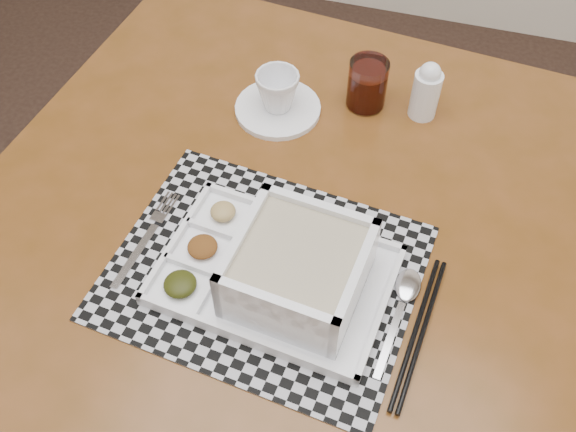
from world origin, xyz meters
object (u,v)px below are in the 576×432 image
object	(u,v)px
cup	(278,91)
creamer_bottle	(426,91)
dining_table	(292,245)
serving_tray	(290,272)
juice_glass	(367,86)

from	to	relation	value
cup	creamer_bottle	bearing A→B (deg)	22.56
dining_table	serving_tray	bearing A→B (deg)	-75.56
serving_tray	juice_glass	bearing A→B (deg)	86.76
dining_table	cup	size ratio (longest dim) A/B	14.44
juice_glass	creamer_bottle	bearing A→B (deg)	1.59
serving_tray	cup	world-z (taller)	serving_tray
serving_tray	juice_glass	distance (m)	0.40
serving_tray	creamer_bottle	world-z (taller)	creamer_bottle
cup	juice_glass	bearing A→B (deg)	30.89
dining_table	creamer_bottle	world-z (taller)	creamer_bottle
dining_table	serving_tray	world-z (taller)	serving_tray
serving_tray	creamer_bottle	bearing A→B (deg)	73.12
serving_tray	creamer_bottle	distance (m)	0.42
serving_tray	juice_glass	xyz separation A→B (m)	(0.02, 0.40, -0.00)
cup	dining_table	bearing A→B (deg)	-59.89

